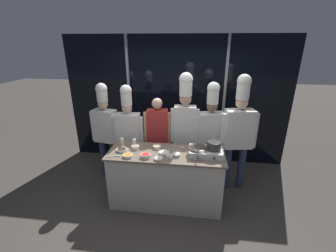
{
  "coord_description": "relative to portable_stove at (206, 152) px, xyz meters",
  "views": [
    {
      "loc": [
        0.42,
        -3.1,
        2.56
      ],
      "look_at": [
        0.0,
        0.25,
        1.28
      ],
      "focal_mm": 24.0,
      "sensor_mm": 36.0,
      "label": 1
    }
  ],
  "objects": [
    {
      "name": "prep_bowl_shrimp",
      "position": [
        -0.54,
        -0.17,
        -0.02
      ],
      "size": [
        0.11,
        0.11,
        0.05
      ],
      "color": "white",
      "rests_on": "demo_counter"
    },
    {
      "name": "ground_plane",
      "position": [
        -0.61,
        0.01,
        -0.98
      ],
      "size": [
        24.0,
        24.0,
        0.0
      ],
      "primitive_type": "plane",
      "color": "#47423D"
    },
    {
      "name": "window_wall_back",
      "position": [
        -0.61,
        1.56,
        0.37
      ],
      "size": [
        4.71,
        0.09,
        2.7
      ],
      "color": "black",
      "rests_on": "ground_plane"
    },
    {
      "name": "chef_pastry",
      "position": [
        0.1,
        0.66,
        0.1
      ],
      "size": [
        0.6,
        0.33,
        1.94
      ],
      "rotation": [
        0.0,
        0.0,
        3.34
      ],
      "color": "#232326",
      "rests_on": "ground_plane"
    },
    {
      "name": "prep_bowl_bell_pepper",
      "position": [
        -0.89,
        -0.18,
        -0.02
      ],
      "size": [
        0.15,
        0.15,
        0.06
      ],
      "color": "white",
      "rests_on": "demo_counter"
    },
    {
      "name": "prep_bowl_mushrooms",
      "position": [
        -1.11,
        0.07,
        -0.02
      ],
      "size": [
        0.13,
        0.13,
        0.06
      ],
      "color": "white",
      "rests_on": "demo_counter"
    },
    {
      "name": "chef_apprentice",
      "position": [
        0.56,
        0.57,
        0.19
      ],
      "size": [
        0.62,
        0.32,
        2.08
      ],
      "rotation": [
        0.0,
        0.0,
        3.3
      ],
      "color": "#2D3856",
      "rests_on": "ground_plane"
    },
    {
      "name": "prep_bowl_bean_sprouts",
      "position": [
        -0.63,
        -0.04,
        -0.03
      ],
      "size": [
        0.17,
        0.17,
        0.04
      ],
      "color": "white",
      "rests_on": "demo_counter"
    },
    {
      "name": "portable_stove",
      "position": [
        0.0,
        0.0,
        0.0
      ],
      "size": [
        0.51,
        0.36,
        0.11
      ],
      "color": "silver",
      "rests_on": "demo_counter"
    },
    {
      "name": "serving_spoon_slotted",
      "position": [
        -0.4,
        0.21,
        -0.05
      ],
      "size": [
        0.25,
        0.1,
        0.02
      ],
      "color": "#B2B5BA",
      "rests_on": "demo_counter"
    },
    {
      "name": "squeeze_bottle_oil",
      "position": [
        -1.35,
        0.11,
        0.04
      ],
      "size": [
        0.05,
        0.05,
        0.19
      ],
      "color": "beige",
      "rests_on": "demo_counter"
    },
    {
      "name": "prep_bowl_garlic",
      "position": [
        -0.44,
        -0.09,
        -0.03
      ],
      "size": [
        0.12,
        0.12,
        0.05
      ],
      "color": "white",
      "rests_on": "demo_counter"
    },
    {
      "name": "person_guest",
      "position": [
        -0.85,
        0.65,
        0.02
      ],
      "size": [
        0.49,
        0.22,
        1.64
      ],
      "rotation": [
        0.0,
        0.0,
        3.21
      ],
      "color": "#4C4C51",
      "rests_on": "ground_plane"
    },
    {
      "name": "prep_bowl_carrots",
      "position": [
        -1.16,
        -0.2,
        -0.03
      ],
      "size": [
        0.15,
        0.15,
        0.04
      ],
      "color": "white",
      "rests_on": "demo_counter"
    },
    {
      "name": "chef_head",
      "position": [
        -1.85,
        0.66,
        0.09
      ],
      "size": [
        0.55,
        0.29,
        1.87
      ],
      "rotation": [
        0.0,
        0.0,
        2.97
      ],
      "color": "#2D3856",
      "rests_on": "ground_plane"
    },
    {
      "name": "serving_spoon_solid",
      "position": [
        -1.34,
        -0.21,
        -0.05
      ],
      "size": [
        0.22,
        0.11,
        0.02
      ],
      "color": "#B2B5BA",
      "rests_on": "demo_counter"
    },
    {
      "name": "prep_bowl_soy_glaze",
      "position": [
        -1.31,
        -0.03,
        -0.03
      ],
      "size": [
        0.17,
        0.17,
        0.04
      ],
      "color": "white",
      "rests_on": "demo_counter"
    },
    {
      "name": "frying_pan",
      "position": [
        -0.12,
        -0.01,
        0.08
      ],
      "size": [
        0.31,
        0.54,
        0.04
      ],
      "color": "#38332D",
      "rests_on": "portable_stove"
    },
    {
      "name": "stock_pot",
      "position": [
        0.12,
        0.0,
        0.12
      ],
      "size": [
        0.24,
        0.21,
        0.12
      ],
      "color": "#333335",
      "rests_on": "portable_stove"
    },
    {
      "name": "demo_counter",
      "position": [
        -0.61,
        0.01,
        -0.52
      ],
      "size": [
        1.82,
        0.68,
        0.93
      ],
      "color": "beige",
      "rests_on": "ground_plane"
    },
    {
      "name": "chef_sous",
      "position": [
        -1.38,
        0.58,
        0.07
      ],
      "size": [
        0.56,
        0.25,
        1.87
      ],
      "rotation": [
        0.0,
        0.0,
        3.2
      ],
      "color": "#2D3856",
      "rests_on": "ground_plane"
    },
    {
      "name": "chef_line",
      "position": [
        -0.36,
        0.62,
        0.28
      ],
      "size": [
        0.5,
        0.23,
        2.09
      ],
      "rotation": [
        0.0,
        0.0,
        3.16
      ],
      "color": "#232326",
      "rests_on": "ground_plane"
    },
    {
      "name": "prep_bowl_onion",
      "position": [
        -0.69,
        -0.23,
        -0.03
      ],
      "size": [
        0.13,
        0.13,
        0.04
      ],
      "color": "white",
      "rests_on": "demo_counter"
    },
    {
      "name": "squeeze_bottle_clear",
      "position": [
        -1.16,
        0.17,
        0.02
      ],
      "size": [
        0.06,
        0.06,
        0.15
      ],
      "color": "white",
      "rests_on": "demo_counter"
    },
    {
      "name": "prep_bowl_ginger",
      "position": [
        -0.78,
        0.13,
        -0.02
      ],
      "size": [
        0.13,
        0.13,
        0.05
      ],
      "color": "white",
      "rests_on": "demo_counter"
    }
  ]
}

